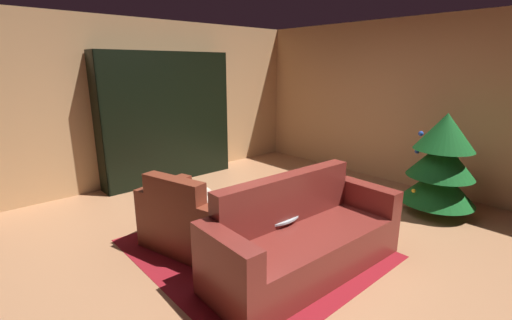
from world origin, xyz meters
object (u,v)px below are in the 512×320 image
(bottle_on_table, at_px, (248,202))
(decorated_tree, at_px, (441,163))
(book_stack_on_table, at_px, (258,204))
(coffee_table, at_px, (264,213))
(armchair_red, at_px, (193,221))
(bookshelf_unit, at_px, (174,118))
(couch_red, at_px, (303,240))

(bottle_on_table, height_order, decorated_tree, decorated_tree)
(book_stack_on_table, bearing_deg, decorated_tree, 71.26)
(decorated_tree, bearing_deg, coffee_table, -108.29)
(book_stack_on_table, height_order, bottle_on_table, bottle_on_table)
(coffee_table, bearing_deg, armchair_red, -137.62)
(bookshelf_unit, relative_size, couch_red, 1.09)
(armchair_red, bearing_deg, couch_red, 27.69)
(bookshelf_unit, bearing_deg, bottle_on_table, -15.29)
(couch_red, distance_m, book_stack_on_table, 0.58)
(couch_red, height_order, bottle_on_table, couch_red)
(bookshelf_unit, relative_size, armchair_red, 1.86)
(coffee_table, relative_size, book_stack_on_table, 3.27)
(armchair_red, xyz_separation_m, coffee_table, (0.55, 0.50, 0.12))
(bottle_on_table, bearing_deg, armchair_red, -150.32)
(armchair_red, bearing_deg, decorated_tree, 65.02)
(coffee_table, height_order, decorated_tree, decorated_tree)
(bookshelf_unit, relative_size, book_stack_on_table, 9.77)
(couch_red, relative_size, coffee_table, 2.74)
(book_stack_on_table, bearing_deg, bottle_on_table, -82.85)
(bookshelf_unit, height_order, book_stack_on_table, bookshelf_unit)
(bookshelf_unit, relative_size, decorated_tree, 1.67)
(decorated_tree, bearing_deg, couch_red, -97.02)
(armchair_red, bearing_deg, coffee_table, 42.38)
(book_stack_on_table, distance_m, bottle_on_table, 0.16)
(coffee_table, distance_m, book_stack_on_table, 0.12)
(bookshelf_unit, height_order, coffee_table, bookshelf_unit)
(bookshelf_unit, height_order, decorated_tree, bookshelf_unit)
(bookshelf_unit, distance_m, couch_red, 3.38)
(bookshelf_unit, distance_m, decorated_tree, 3.97)
(armchair_red, xyz_separation_m, couch_red, (1.03, 0.54, 0.00))
(bookshelf_unit, height_order, bottle_on_table, bookshelf_unit)
(couch_red, xyz_separation_m, decorated_tree, (0.28, 2.28, 0.38))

